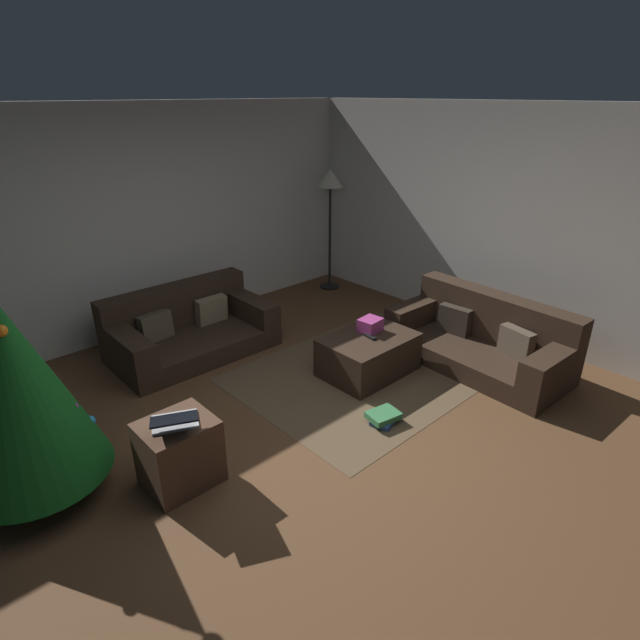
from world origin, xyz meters
TOP-DOWN VIEW (x-y plane):
  - ground_plane at (0.00, 0.00)m, footprint 6.40×6.40m
  - rear_partition at (0.00, 3.14)m, footprint 6.40×0.12m
  - corner_partition at (3.14, 0.00)m, footprint 0.12×6.40m
  - couch_left at (0.11, 2.26)m, footprint 1.74×0.99m
  - couch_right at (2.25, -0.14)m, footprint 0.94×1.90m
  - ottoman at (1.20, 0.53)m, footprint 0.93×0.66m
  - gift_box at (1.31, 0.62)m, footprint 0.24×0.21m
  - tv_remote at (1.19, 0.52)m, footprint 0.07×0.17m
  - christmas_tree at (-1.84, 0.96)m, footprint 1.02×1.02m
  - side_table at (-1.04, 0.38)m, footprint 0.52×0.44m
  - laptop at (-1.06, 0.33)m, footprint 0.45×0.48m
  - book_stack at (0.64, -0.16)m, footprint 0.31×0.26m
  - corner_lamp at (2.68, 2.65)m, footprint 0.36×0.36m
  - area_rug at (1.20, 0.53)m, footprint 2.60×2.00m

SIDE VIEW (x-z plane):
  - ground_plane at x=0.00m, z-range 0.00..0.00m
  - area_rug at x=1.20m, z-range 0.00..0.01m
  - book_stack at x=0.64m, z-range 0.00..0.10m
  - ottoman at x=1.20m, z-range 0.00..0.41m
  - couch_left at x=0.11m, z-range -0.09..0.61m
  - side_table at x=-1.04m, z-range 0.00..0.52m
  - couch_right at x=2.25m, z-range -0.09..0.63m
  - tv_remote at x=1.19m, z-range 0.41..0.43m
  - gift_box at x=1.31m, z-range 0.41..0.55m
  - laptop at x=-1.06m, z-range 0.49..0.66m
  - christmas_tree at x=-1.84m, z-range 0.05..1.70m
  - rear_partition at x=0.00m, z-range 0.00..2.60m
  - corner_partition at x=3.14m, z-range 0.00..2.60m
  - corner_lamp at x=2.68m, z-range 0.61..2.33m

